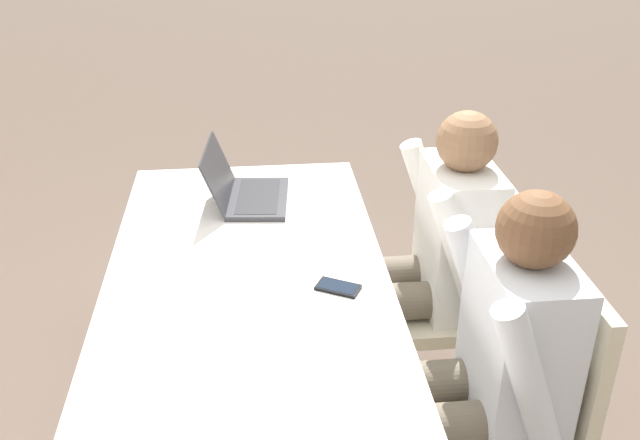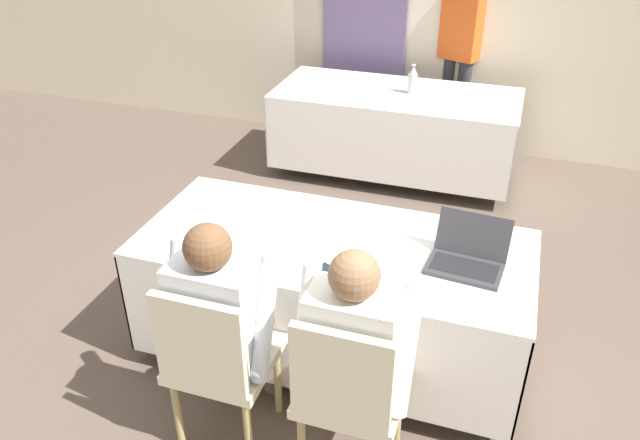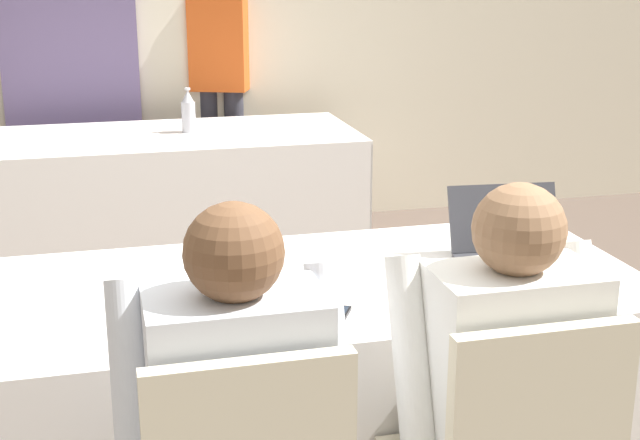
{
  "view_description": "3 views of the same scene",
  "coord_description": "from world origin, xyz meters",
  "px_view_note": "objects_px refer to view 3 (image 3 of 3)",
  "views": [
    {
      "loc": [
        -1.79,
        -0.03,
        1.92
      ],
      "look_at": [
        0.0,
        -0.22,
        0.99
      ],
      "focal_mm": 40.0,
      "sensor_mm": 36.0,
      "label": 1
    },
    {
      "loc": [
        0.77,
        -2.55,
        2.44
      ],
      "look_at": [
        0.0,
        -0.22,
        0.99
      ],
      "focal_mm": 35.0,
      "sensor_mm": 36.0,
      "label": 2
    },
    {
      "loc": [
        -0.54,
        -2.35,
        1.64
      ],
      "look_at": [
        0.0,
        -0.22,
        0.99
      ],
      "focal_mm": 50.0,
      "sensor_mm": 36.0,
      "label": 3
    }
  ],
  "objects_px": {
    "person_red_shirt": "(220,80)",
    "person_checkered_shirt": "(233,421)",
    "water_bottle": "(188,112)",
    "laptop": "(514,251)",
    "cell_phone": "(333,316)",
    "person_white_shirt": "(492,389)"
  },
  "relations": [
    {
      "from": "laptop",
      "to": "person_red_shirt",
      "type": "xyz_separation_m",
      "value": [
        -0.45,
        3.09,
        0.13
      ]
    },
    {
      "from": "cell_phone",
      "to": "person_red_shirt",
      "type": "xyz_separation_m",
      "value": [
        0.19,
        3.36,
        0.17
      ]
    },
    {
      "from": "water_bottle",
      "to": "person_checkered_shirt",
      "type": "bearing_deg",
      "value": -94.53
    },
    {
      "from": "person_white_shirt",
      "to": "water_bottle",
      "type": "bearing_deg",
      "value": -83.08
    },
    {
      "from": "water_bottle",
      "to": "person_red_shirt",
      "type": "xyz_separation_m",
      "value": [
        0.28,
        0.72,
        0.07
      ]
    },
    {
      "from": "cell_phone",
      "to": "person_checkered_shirt",
      "type": "xyz_separation_m",
      "value": [
        -0.32,
        -0.37,
        -0.06
      ]
    },
    {
      "from": "person_red_shirt",
      "to": "person_checkered_shirt",
      "type": "bearing_deg",
      "value": -76.58
    },
    {
      "from": "person_white_shirt",
      "to": "person_red_shirt",
      "type": "relative_size",
      "value": 0.75
    },
    {
      "from": "person_red_shirt",
      "to": "person_white_shirt",
      "type": "bearing_deg",
      "value": -67.37
    },
    {
      "from": "laptop",
      "to": "water_bottle",
      "type": "relative_size",
      "value": 1.59
    },
    {
      "from": "laptop",
      "to": "cell_phone",
      "type": "distance_m",
      "value": 0.7
    },
    {
      "from": "laptop",
      "to": "cell_phone",
      "type": "relative_size",
      "value": 2.53
    },
    {
      "from": "cell_phone",
      "to": "laptop",
      "type": "bearing_deg",
      "value": 51.21
    },
    {
      "from": "person_white_shirt",
      "to": "person_red_shirt",
      "type": "bearing_deg",
      "value": -88.62
    },
    {
      "from": "water_bottle",
      "to": "person_white_shirt",
      "type": "xyz_separation_m",
      "value": [
        0.37,
        -3.01,
        -0.16
      ]
    },
    {
      "from": "laptop",
      "to": "person_red_shirt",
      "type": "distance_m",
      "value": 3.12
    },
    {
      "from": "water_bottle",
      "to": "person_red_shirt",
      "type": "bearing_deg",
      "value": 69.1
    },
    {
      "from": "person_checkered_shirt",
      "to": "person_red_shirt",
      "type": "distance_m",
      "value": 3.77
    },
    {
      "from": "laptop",
      "to": "person_white_shirt",
      "type": "relative_size",
      "value": 0.32
    },
    {
      "from": "water_bottle",
      "to": "person_white_shirt",
      "type": "bearing_deg",
      "value": -83.08
    },
    {
      "from": "cell_phone",
      "to": "person_white_shirt",
      "type": "height_order",
      "value": "person_white_shirt"
    },
    {
      "from": "person_white_shirt",
      "to": "person_red_shirt",
      "type": "height_order",
      "value": "person_red_shirt"
    }
  ]
}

